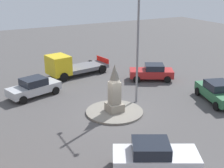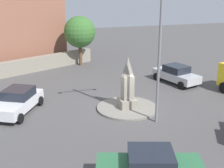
{
  "view_description": "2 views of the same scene",
  "coord_description": "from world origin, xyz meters",
  "px_view_note": "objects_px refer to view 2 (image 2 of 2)",
  "views": [
    {
      "loc": [
        -17.82,
        9.75,
        9.34
      ],
      "look_at": [
        0.66,
        -0.15,
        1.95
      ],
      "focal_mm": 49.76,
      "sensor_mm": 36.0,
      "label": 1
    },
    {
      "loc": [
        -6.62,
        -17.92,
        7.99
      ],
      "look_at": [
        -0.84,
        0.77,
        1.61
      ],
      "focal_mm": 48.88,
      "sensor_mm": 36.0,
      "label": 2
    }
  ],
  "objects_px": {
    "monument": "(128,85)",
    "car_white_near_island": "(18,101)",
    "streetlamp": "(160,38)",
    "car_silver_passing": "(176,74)",
    "tree_near_wall": "(80,32)",
    "corner_building": "(9,11)"
  },
  "relations": [
    {
      "from": "streetlamp",
      "to": "car_silver_passing",
      "type": "bearing_deg",
      "value": 53.5
    },
    {
      "from": "streetlamp",
      "to": "corner_building",
      "type": "xyz_separation_m",
      "value": [
        -8.22,
        18.27,
        0.25
      ]
    },
    {
      "from": "monument",
      "to": "car_silver_passing",
      "type": "relative_size",
      "value": 0.76
    },
    {
      "from": "streetlamp",
      "to": "corner_building",
      "type": "bearing_deg",
      "value": 114.22
    },
    {
      "from": "monument",
      "to": "car_silver_passing",
      "type": "bearing_deg",
      "value": 35.38
    },
    {
      "from": "monument",
      "to": "tree_near_wall",
      "type": "relative_size",
      "value": 0.69
    },
    {
      "from": "tree_near_wall",
      "to": "car_white_near_island",
      "type": "bearing_deg",
      "value": -120.16
    },
    {
      "from": "monument",
      "to": "car_white_near_island",
      "type": "bearing_deg",
      "value": 167.46
    },
    {
      "from": "car_white_near_island",
      "to": "tree_near_wall",
      "type": "xyz_separation_m",
      "value": [
        6.4,
        11.02,
        2.64
      ]
    },
    {
      "from": "monument",
      "to": "streetlamp",
      "type": "xyz_separation_m",
      "value": [
        0.98,
        -2.46,
        3.48
      ]
    },
    {
      "from": "car_silver_passing",
      "to": "tree_near_wall",
      "type": "bearing_deg",
      "value": 127.94
    },
    {
      "from": "car_silver_passing",
      "to": "tree_near_wall",
      "type": "xyz_separation_m",
      "value": [
        -6.54,
        8.38,
        2.66
      ]
    },
    {
      "from": "monument",
      "to": "car_white_near_island",
      "type": "relative_size",
      "value": 0.75
    },
    {
      "from": "streetlamp",
      "to": "tree_near_wall",
      "type": "height_order",
      "value": "streetlamp"
    },
    {
      "from": "monument",
      "to": "tree_near_wall",
      "type": "distance_m",
      "value": 12.72
    },
    {
      "from": "monument",
      "to": "streetlamp",
      "type": "relative_size",
      "value": 0.4
    },
    {
      "from": "car_white_near_island",
      "to": "monument",
      "type": "bearing_deg",
      "value": -12.54
    },
    {
      "from": "corner_building",
      "to": "tree_near_wall",
      "type": "xyz_separation_m",
      "value": [
        6.61,
        -3.22,
        -1.98
      ]
    },
    {
      "from": "streetlamp",
      "to": "car_silver_passing",
      "type": "height_order",
      "value": "streetlamp"
    },
    {
      "from": "monument",
      "to": "corner_building",
      "type": "height_order",
      "value": "corner_building"
    },
    {
      "from": "streetlamp",
      "to": "monument",
      "type": "bearing_deg",
      "value": 111.8
    },
    {
      "from": "car_white_near_island",
      "to": "tree_near_wall",
      "type": "height_order",
      "value": "tree_near_wall"
    }
  ]
}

